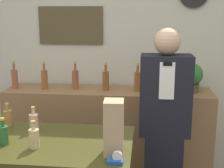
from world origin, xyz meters
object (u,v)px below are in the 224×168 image
Objects in this scene: shopkeeper at (164,127)px; potted_plant at (192,76)px; tape_dispenser at (116,159)px; paper_bag at (114,128)px.

potted_plant is at bearing 64.11° from shopkeeper.
shopkeeper is 18.49× the size of tape_dispenser.
potted_plant reaches higher than paper_bag.
tape_dispenser is at bearing -78.23° from paper_bag.
shopkeeper is at bearing 71.20° from tape_dispenser.
paper_bag is at bearing -114.05° from potted_plant.
potted_plant is 1.69m from tape_dispenser.
paper_bag is (-0.64, -1.44, -0.03)m from potted_plant.
tape_dispenser is (0.02, -0.12, -0.14)m from paper_bag.
potted_plant is 3.27× the size of tape_dispenser.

